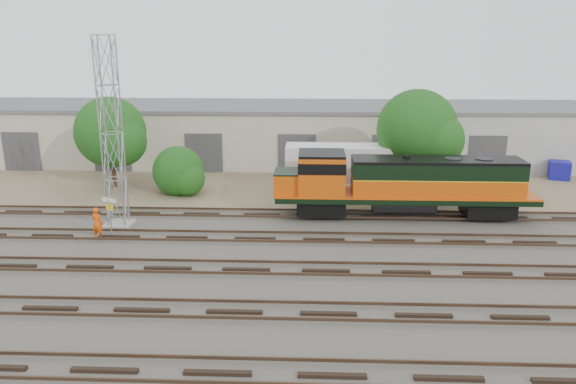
{
  "coord_description": "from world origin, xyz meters",
  "views": [
    {
      "loc": [
        3.16,
        -29.04,
        11.41
      ],
      "look_at": [
        1.81,
        4.0,
        2.2
      ],
      "focal_mm": 35.0,
      "sensor_mm": 36.0,
      "label": 1
    }
  ],
  "objects_px": {
    "worker": "(97,223)",
    "semi_trailer": "(375,165)",
    "locomotive": "(400,183)",
    "signal_tower": "(112,137)"
  },
  "relations": [
    {
      "from": "signal_tower",
      "to": "semi_trailer",
      "type": "xyz_separation_m",
      "value": [
        16.58,
        7.24,
        -3.19
      ]
    },
    {
      "from": "locomotive",
      "to": "worker",
      "type": "distance_m",
      "value": 18.76
    },
    {
      "from": "signal_tower",
      "to": "worker",
      "type": "bearing_deg",
      "value": -100.68
    },
    {
      "from": "worker",
      "to": "semi_trailer",
      "type": "distance_m",
      "value": 19.59
    },
    {
      "from": "signal_tower",
      "to": "worker",
      "type": "distance_m",
      "value": 5.21
    },
    {
      "from": "worker",
      "to": "semi_trailer",
      "type": "xyz_separation_m",
      "value": [
        17.03,
        9.58,
        1.44
      ]
    },
    {
      "from": "signal_tower",
      "to": "worker",
      "type": "xyz_separation_m",
      "value": [
        -0.44,
        -2.34,
        -4.63
      ]
    },
    {
      "from": "semi_trailer",
      "to": "locomotive",
      "type": "bearing_deg",
      "value": -77.19
    },
    {
      "from": "locomotive",
      "to": "signal_tower",
      "type": "bearing_deg",
      "value": -172.32
    },
    {
      "from": "locomotive",
      "to": "worker",
      "type": "bearing_deg",
      "value": -165.39
    }
  ]
}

